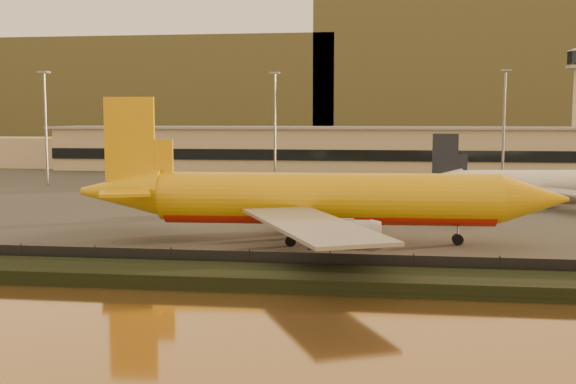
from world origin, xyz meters
name	(u,v)px	position (x,y,z in m)	size (l,w,h in m)	color
ground	(254,251)	(0.00, 0.00, 0.00)	(900.00, 900.00, 0.00)	black
embankment	(221,276)	(0.00, -17.00, 0.70)	(320.00, 7.00, 1.40)	black
tarmac	(324,180)	(0.00, 95.00, 0.10)	(320.00, 220.00, 0.20)	#2D2D2D
perimeter_fence	(230,262)	(0.00, -13.00, 1.30)	(300.00, 0.05, 2.20)	black
terminal_building	(284,149)	(-14.52, 125.55, 6.25)	(202.00, 25.00, 12.60)	tan
apron_light_masts	(386,116)	(15.00, 75.00, 15.70)	(152.20, 12.20, 25.40)	slate
distant_hills	(326,89)	(-20.74, 340.00, 31.39)	(470.00, 160.00, 70.00)	brown
dhl_cargo_jet	(319,200)	(7.13, 5.23, 5.53)	(59.72, 58.49, 17.85)	#DBA30B
white_narrowbody_jet	(540,183)	(42.36, 50.47, 3.92)	(43.32, 41.83, 12.46)	white
gse_vehicle_yellow	(319,208)	(4.64, 32.33, 1.09)	(3.97, 1.79, 1.79)	#DBA30B
gse_vehicle_white	(219,207)	(-11.14, 29.79, 1.19)	(4.40, 1.98, 1.98)	white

